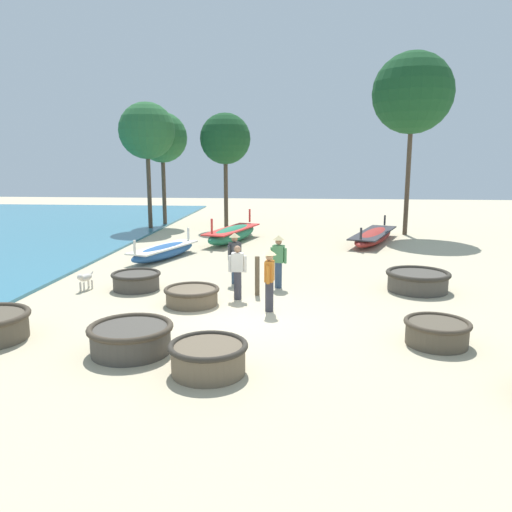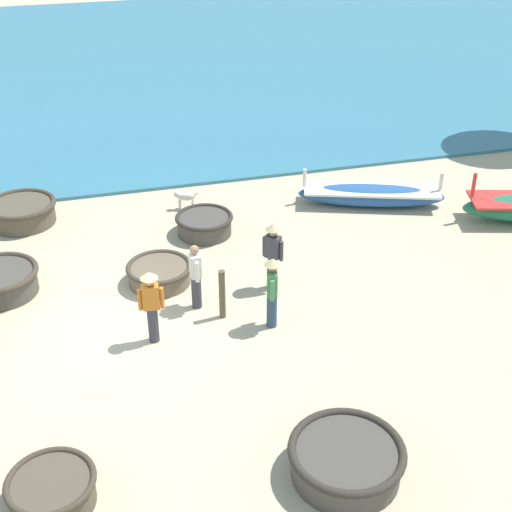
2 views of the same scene
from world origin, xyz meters
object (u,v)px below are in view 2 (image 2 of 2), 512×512
at_px(coracle_nearest, 204,224).
at_px(mooring_post_mid_beach, 222,294).
at_px(fisherman_hauling, 151,302).
at_px(dog, 185,197).
at_px(fisherman_by_coracle, 272,288).
at_px(coracle_weathered, 52,490).
at_px(fisherman_crouching, 273,252).
at_px(coracle_beside_post, 22,211).
at_px(fisherman_with_hat, 196,275).
at_px(long_boat_ochre_hull, 371,195).
at_px(coracle_far_right, 159,273).
at_px(coracle_far_left, 346,460).
at_px(coracle_front_right, 0,280).

distance_m(coracle_nearest, mooring_post_mid_beach, 3.83).
relative_size(fisherman_hauling, dog, 2.51).
bearing_deg(fisherman_by_coracle, fisherman_hauling, -93.02).
relative_size(coracle_weathered, fisherman_crouching, 0.85).
relative_size(coracle_beside_post, fisherman_with_hat, 1.18).
relative_size(fisherman_crouching, fisherman_by_coracle, 1.00).
xyz_separation_m(long_boat_ochre_hull, fisherman_hauling, (4.71, -6.82, 0.65)).
bearing_deg(coracle_far_right, coracle_far_left, 17.54).
xyz_separation_m(coracle_front_right, long_boat_ochre_hull, (-2.01, 9.95, -0.02)).
xyz_separation_m(coracle_nearest, fisherman_by_coracle, (4.39, 0.57, 0.67)).
bearing_deg(coracle_weathered, coracle_front_right, -171.09).
height_order(fisherman_crouching, dog, fisherman_crouching).
distance_m(fisherman_with_hat, mooring_post_mid_beach, 0.75).
height_order(coracle_far_left, fisherman_crouching, fisherman_crouching).
height_order(coracle_beside_post, fisherman_with_hat, fisherman_with_hat).
distance_m(coracle_front_right, dog, 5.71).
xyz_separation_m(fisherman_hauling, fisherman_crouching, (-1.30, 2.93, 0.00)).
height_order(fisherman_hauling, mooring_post_mid_beach, fisherman_hauling).
xyz_separation_m(coracle_nearest, mooring_post_mid_beach, (3.80, -0.37, 0.29)).
xyz_separation_m(coracle_front_right, fisherman_hauling, (2.70, 3.13, 0.63)).
bearing_deg(fisherman_by_coracle, coracle_weathered, -51.68).
relative_size(coracle_nearest, fisherman_crouching, 0.91).
bearing_deg(fisherman_hauling, fisherman_by_coracle, 86.98).
bearing_deg(coracle_beside_post, long_boat_ochre_hull, 81.47).
relative_size(coracle_weathered, long_boat_ochre_hull, 0.34).
xyz_separation_m(fisherman_with_hat, dog, (-4.81, 0.59, -0.46)).
height_order(coracle_beside_post, fisherman_by_coracle, fisherman_by_coracle).
bearing_deg(dog, coracle_nearest, 9.21).
xyz_separation_m(coracle_nearest, coracle_far_right, (2.07, -1.49, -0.03)).
height_order(coracle_nearest, coracle_far_right, coracle_nearest).
bearing_deg(fisherman_with_hat, fisherman_crouching, 99.88).
relative_size(long_boat_ochre_hull, dog, 6.31).
xyz_separation_m(coracle_far_right, coracle_far_left, (6.59, 2.08, 0.07)).
bearing_deg(fisherman_hauling, fisherman_crouching, 113.91).
bearing_deg(fisherman_crouching, fisherman_by_coracle, -16.76).
xyz_separation_m(coracle_far_right, fisherman_by_coracle, (2.31, 2.06, 0.69)).
bearing_deg(coracle_beside_post, mooring_post_mid_beach, 36.83).
bearing_deg(fisherman_hauling, coracle_far_left, 29.76).
xyz_separation_m(coracle_weathered, long_boat_ochre_hull, (-8.49, 8.93, 0.01)).
bearing_deg(coracle_beside_post, fisherman_hauling, 23.72).
xyz_separation_m(coracle_beside_post, fisherman_hauling, (6.14, 2.70, 0.62)).
bearing_deg(coracle_weathered, dog, 158.38).
height_order(coracle_beside_post, fisherman_crouching, fisherman_crouching).
distance_m(coracle_far_left, fisherman_with_hat, 5.60).
bearing_deg(fisherman_crouching, coracle_weathered, -44.82).
height_order(coracle_far_right, fisherman_crouching, fisherman_crouching).
height_order(coracle_nearest, dog, dog).
height_order(coracle_beside_post, coracle_nearest, coracle_beside_post).
relative_size(coracle_far_right, coracle_weathered, 1.08).
distance_m(coracle_weathered, coracle_far_left, 4.68).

